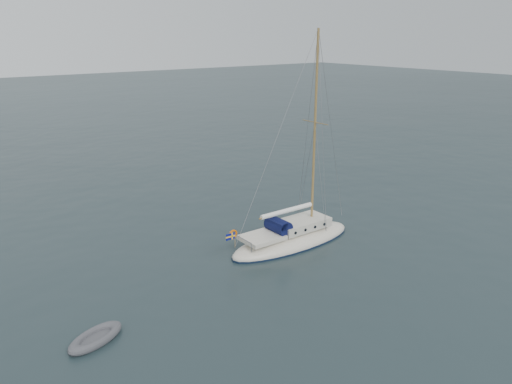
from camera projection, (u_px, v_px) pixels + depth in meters
ground at (280, 266)px, 29.58m from camera, size 300.00×300.00×0.00m
sailboat at (293, 228)px, 32.48m from camera, size 9.92×2.97×14.13m
dinghy at (96, 338)px, 22.37m from camera, size 2.86×1.29×0.41m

